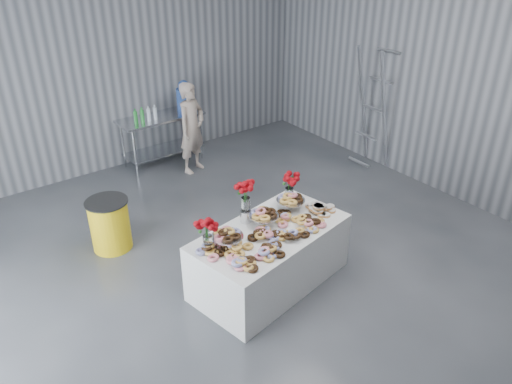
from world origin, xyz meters
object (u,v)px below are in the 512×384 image
at_px(prep_table, 162,131).
at_px(trash_barrel, 110,224).
at_px(water_jug, 184,97).
at_px(person, 192,128).
at_px(stepladder, 373,109).
at_px(display_table, 270,257).

relative_size(prep_table, trash_barrel, 2.08).
distance_m(water_jug, trash_barrel, 3.16).
relative_size(prep_table, person, 0.95).
height_order(prep_table, water_jug, water_jug).
bearing_deg(stepladder, person, 146.37).
relative_size(prep_table, water_jug, 2.71).
bearing_deg(trash_barrel, stepladder, -3.98).
bearing_deg(trash_barrel, prep_table, 47.30).
distance_m(trash_barrel, stepladder, 4.79).
relative_size(trash_barrel, stepladder, 0.33).
relative_size(water_jug, trash_barrel, 0.77).
distance_m(display_table, prep_table, 3.90).
relative_size(water_jug, stepladder, 0.26).
xyz_separation_m(prep_table, trash_barrel, (-1.83, -1.98, -0.26)).
bearing_deg(stepladder, water_jug, 135.95).
relative_size(person, stepladder, 0.73).
height_order(display_table, stepladder, stepladder).
xyz_separation_m(display_table, person, (0.86, 3.27, 0.42)).
height_order(trash_barrel, stepladder, stepladder).
bearing_deg(stepladder, display_table, -156.06).
height_order(prep_table, trash_barrel, prep_table).
height_order(display_table, trash_barrel, display_table).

